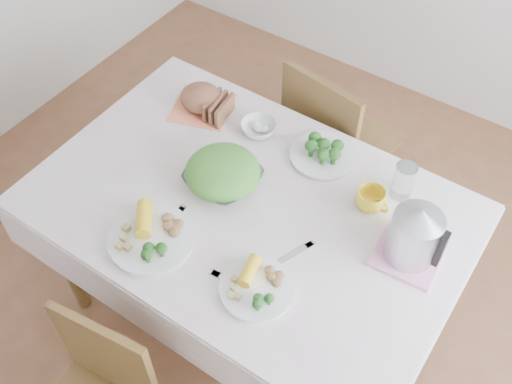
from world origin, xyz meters
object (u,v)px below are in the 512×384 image
Objects in this scene: dinner_plate_left at (152,240)px; dining_table at (249,264)px; chair_far at (341,138)px; dinner_plate_right at (257,289)px; electric_kettle at (415,234)px; yellow_mug at (370,200)px; salad_bowl at (223,178)px.

dining_table is at bearing 61.20° from dinner_plate_left.
chair_far is 1.09m from dinner_plate_right.
chair_far reaches higher than dining_table.
chair_far is at bearing 81.21° from dinner_plate_left.
electric_kettle reaches higher than chair_far.
chair_far is at bearing 153.17° from electric_kettle.
chair_far is 4.01× the size of electric_kettle.
dinner_plate_left is 1.23× the size of dinner_plate_right.
chair_far reaches higher than yellow_mug.
chair_far is (-0.01, 0.75, 0.09)m from dining_table.
dinner_plate_right is at bearing -105.29° from yellow_mug.
dinner_plate_right is at bearing 111.95° from chair_far.
electric_kettle is (0.33, 0.39, 0.11)m from dinner_plate_right.
electric_kettle is (0.56, -0.63, 0.42)m from chair_far.
yellow_mug is 0.48× the size of electric_kettle.
electric_kettle reaches higher than salad_bowl.
dining_table is at bearing -11.27° from salad_bowl.
salad_bowl is 1.13× the size of electric_kettle.
salad_bowl is at bearing 82.12° from dinner_plate_left.
salad_bowl is at bearing 139.47° from dinner_plate_right.
chair_far is at bearing 80.78° from salad_bowl.
chair_far is at bearing 124.97° from yellow_mug.
salad_bowl is (-0.13, 0.03, 0.42)m from dining_table.
yellow_mug is (0.53, 0.54, 0.03)m from dinner_plate_left.
dinner_plate_left is 0.40m from dinner_plate_right.
dinner_plate_left reaches higher than dining_table.
dining_table is 1.55× the size of chair_far.
electric_kettle is at bearing 140.87° from chair_far.
dinner_plate_right is 1.05× the size of electric_kettle.
yellow_mug is at bearing 45.40° from dinner_plate_left.
salad_bowl is 1.07× the size of dinner_plate_right.
chair_far is 1.12m from dinner_plate_left.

